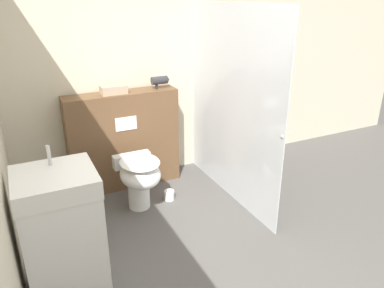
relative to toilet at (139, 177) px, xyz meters
name	(u,v)px	position (x,y,z in m)	size (l,w,h in m)	color
wall_back	(134,67)	(0.24, 0.75, 0.89)	(8.00, 0.06, 2.50)	beige
partition_panel	(124,140)	(0.03, 0.56, 0.17)	(1.17, 0.27, 1.05)	brown
shower_glass	(231,106)	(0.94, -0.11, 0.60)	(0.04, 1.65, 1.92)	silver
toilet	(139,177)	(0.00, 0.00, 0.00)	(0.38, 0.54, 0.54)	white
sink_vanity	(63,235)	(-0.81, -0.81, 0.12)	(0.51, 0.49, 1.08)	white
hair_drier	(160,80)	(0.46, 0.54, 0.78)	(0.20, 0.08, 0.13)	#2D2D33
folded_towel	(114,90)	(-0.04, 0.55, 0.73)	(0.26, 0.15, 0.08)	tan
spare_toilet_roll	(169,195)	(0.32, 0.04, -0.30)	(0.10, 0.10, 0.10)	white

